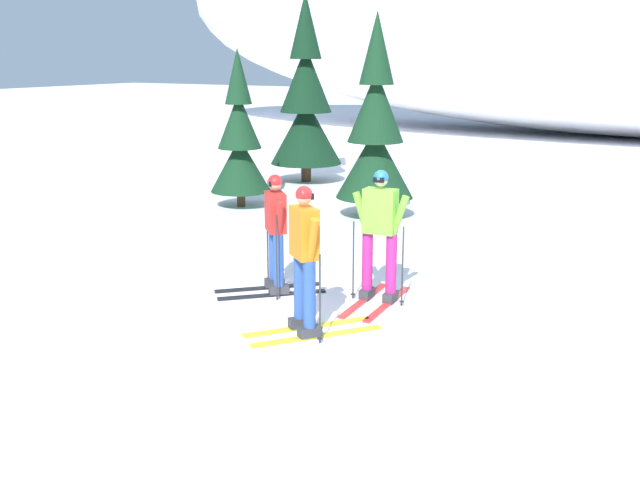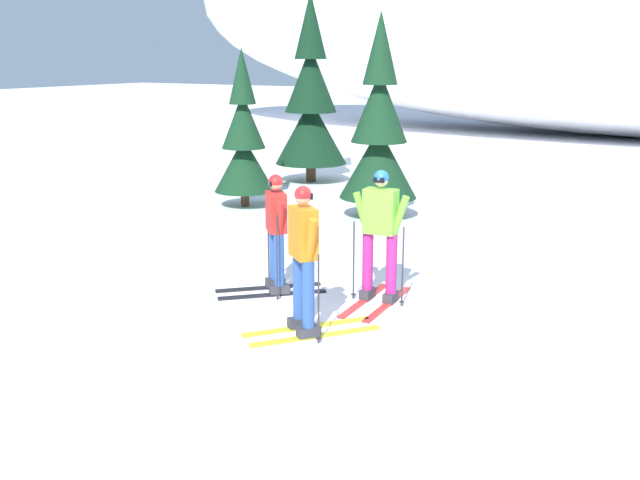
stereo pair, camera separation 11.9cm
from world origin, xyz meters
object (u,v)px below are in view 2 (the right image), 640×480
object	(u,v)px
skier_orange_jacket	(304,257)
pine_tree_center_left	(244,142)
skier_lime_jacket	(380,233)
pine_tree_far_left	(311,104)
pine_tree_center_right	(379,134)
skier_red_jacket	(276,231)

from	to	relation	value
skier_orange_jacket	pine_tree_center_left	xyz separation A→B (m)	(-5.18, 6.04, 0.48)
skier_lime_jacket	pine_tree_far_left	world-z (taller)	pine_tree_far_left
skier_lime_jacket	pine_tree_center_left	bearing A→B (deg)	140.63
skier_lime_jacket	pine_tree_center_left	size ratio (longest dim) A/B	0.53
pine_tree_far_left	pine_tree_center_left	world-z (taller)	pine_tree_far_left
pine_tree_center_left	pine_tree_center_right	xyz separation A→B (m)	(3.09, 0.48, 0.30)
skier_red_jacket	pine_tree_center_right	world-z (taller)	pine_tree_center_right
skier_orange_jacket	pine_tree_center_right	bearing A→B (deg)	107.80
skier_orange_jacket	pine_tree_center_right	distance (m)	6.89
skier_red_jacket	skier_lime_jacket	size ratio (longest dim) A/B	0.93
skier_red_jacket	pine_tree_center_left	bearing A→B (deg)	129.58
pine_tree_center_left	skier_red_jacket	bearing A→B (deg)	-50.42
skier_red_jacket	pine_tree_far_left	distance (m)	9.59
pine_tree_far_left	pine_tree_center_right	distance (m)	4.71
skier_lime_jacket	pine_tree_center_left	xyz separation A→B (m)	(-5.46, 4.48, 0.48)
skier_red_jacket	skier_lime_jacket	world-z (taller)	skier_lime_jacket
skier_red_jacket	skier_orange_jacket	bearing A→B (deg)	-45.48
pine_tree_center_right	skier_lime_jacket	bearing A→B (deg)	-64.48
skier_lime_jacket	pine_tree_center_right	distance (m)	5.54
skier_orange_jacket	pine_tree_far_left	world-z (taller)	pine_tree_far_left
pine_tree_far_left	pine_tree_center_right	xyz separation A→B (m)	(3.49, -3.15, -0.31)
skier_lime_jacket	pine_tree_far_left	xyz separation A→B (m)	(-5.85, 8.10, 1.08)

